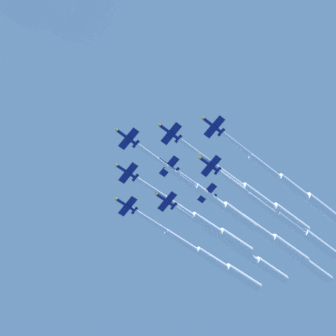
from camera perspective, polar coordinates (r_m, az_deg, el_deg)
The scene contains 9 objects.
jet_lead at distance 248.13m, azimuth 3.73°, elevation -2.55°, with size 65.73×22.40×4.38m.
jet_port_inner at distance 249.30m, azimuth 7.88°, elevation -2.59°, with size 71.73×25.01×4.40m.
jet_starboard_inner at distance 256.67m, azimuth 3.47°, elevation -4.82°, with size 63.89×23.69×4.38m.
jet_port_mid at distance 260.98m, azimuth 7.79°, elevation -5.18°, with size 75.35×25.87×4.38m.
jet_starboard_mid at distance 248.58m, azimuth 10.66°, elevation -1.74°, with size 67.03×23.27×4.37m.
jet_port_outer at distance 268.45m, azimuth 3.98°, elevation -7.76°, with size 70.93×25.76×4.37m.
jet_starboard_outer at distance 257.01m, azimuth 10.46°, elevation -4.79°, with size 69.41×23.95×4.42m.
jet_trail_port at distance 266.42m, azimuth 6.54°, elevation -7.17°, with size 66.69×23.43×4.38m.
jet_trail_starboard at distance 270.33m, azimuth 10.09°, elevation -6.89°, with size 72.41×24.19×4.39m.
Camera 1 is at (-120.18, -78.37, -33.39)m, focal length 72.88 mm.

